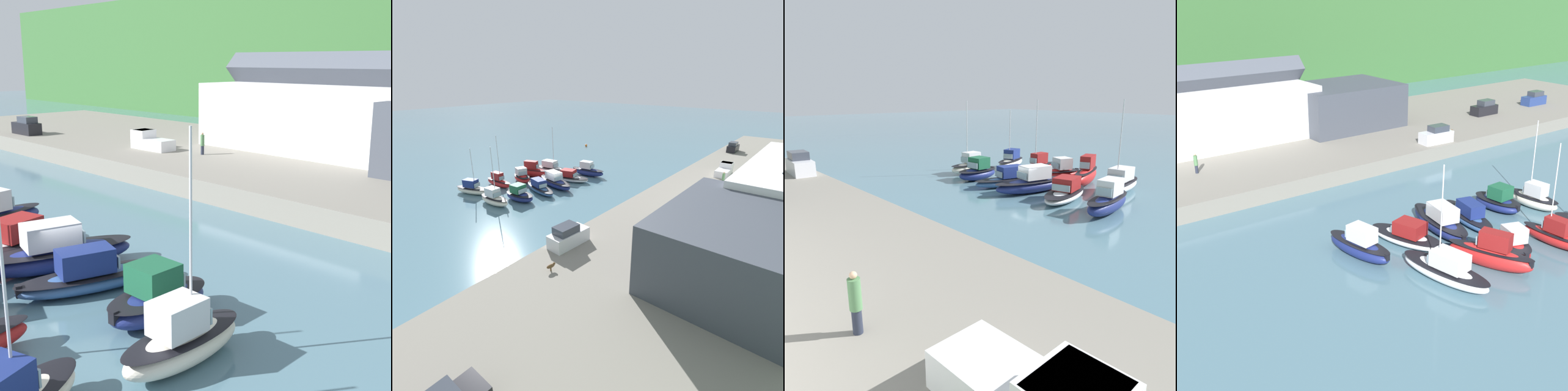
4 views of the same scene
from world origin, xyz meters
The scene contains 14 objects.
ground_plane centered at (0.00, 0.00, 0.00)m, with size 320.00×320.00×0.00m, color slate.
moored_boat_0 centered at (-8.72, 0.34, 0.99)m, with size 2.90×6.62×2.70m.
moored_boat_1 centered at (-4.24, -0.14, 0.72)m, with size 4.19×7.29×2.06m.
moored_boat_2 centered at (-0.40, -0.04, 0.94)m, with size 3.99×8.28×2.58m.
moored_boat_3 centered at (2.92, -0.18, 0.73)m, with size 3.83×7.67×2.08m.
moored_boat_4 centered at (7.32, 0.16, 0.90)m, with size 2.67×5.11×2.48m.
moored_boat_5 centered at (10.59, -1.42, 0.93)m, with size 2.10×5.48×8.45m.
moored_boat_6 centered at (-5.87, -6.38, 0.86)m, with size 3.36×7.89×8.73m.
moored_boat_7 centered at (-1.79, -7.01, 1.12)m, with size 3.77×6.94×3.00m.
moored_boat_8 centered at (1.21, -6.57, 0.90)m, with size 3.67×5.12×2.47m.
moored_boat_9 centered at (5.33, -7.55, 0.89)m, with size 1.67×5.88×8.60m.
moored_boat_10 centered at (10.04, -7.80, 0.86)m, with size 3.79×6.28×7.30m.
parked_car_3 centered at (14.53, 16.44, 2.62)m, with size 4.32×2.10×2.16m.
person_on_quay centered at (-13.38, 22.96, 2.80)m, with size 0.40×0.40×2.14m.
Camera 3 is at (-23.98, 26.99, 9.07)m, focal length 35.00 mm.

